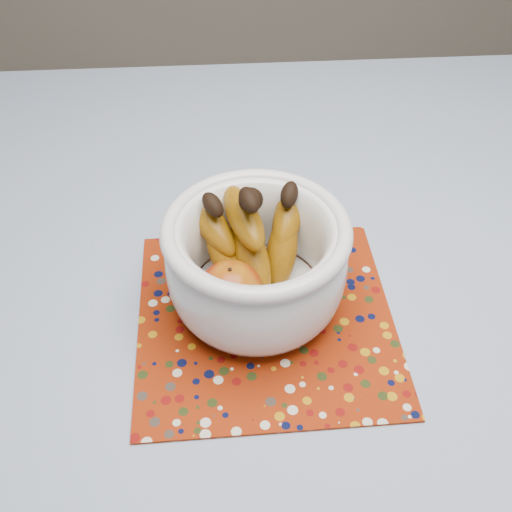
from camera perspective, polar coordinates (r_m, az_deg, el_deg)
The scene contains 4 objects.
table at distance 0.94m, azimuth 7.28°, elevation -5.40°, with size 1.20×1.20×0.75m.
tablecloth at distance 0.88m, azimuth 7.75°, elevation -1.97°, with size 1.32×1.32×0.01m, color slate.
placemat at distance 0.81m, azimuth 0.92°, elevation -5.96°, with size 0.34×0.34×0.00m, color maroon.
fruit_bowl at distance 0.78m, azimuth -0.22°, elevation 0.14°, with size 0.25×0.25×0.18m.
Camera 1 is at (-0.16, -0.59, 1.39)m, focal length 42.00 mm.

